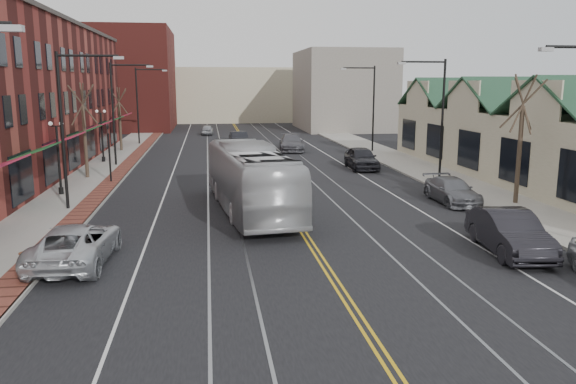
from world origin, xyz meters
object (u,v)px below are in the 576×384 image
object	(u,v)px
transit_bus	(251,179)
parked_car_b	(509,232)
parked_suv	(76,244)
parked_car_c	(452,191)
parked_car_d	(362,158)

from	to	relation	value
transit_bus	parked_car_b	xyz separation A→B (m)	(9.50, -8.60, -0.88)
transit_bus	parked_car_b	distance (m)	12.84
parked_suv	parked_car_c	xyz separation A→B (m)	(18.39, 8.26, -0.07)
transit_bus	parked_car_c	size ratio (longest dim) A/B	2.62
parked_suv	parked_car_b	xyz separation A→B (m)	(16.59, -1.02, 0.08)
parked_suv	parked_car_b	size ratio (longest dim) A/B	1.07
transit_bus	parked_car_c	bearing A→B (deg)	177.14
parked_suv	parked_car_b	world-z (taller)	parked_car_b
transit_bus	parked_car_d	world-z (taller)	transit_bus
parked_car_c	parked_suv	bearing A→B (deg)	-156.18
parked_suv	parked_car_b	bearing A→B (deg)	179.48
transit_bus	parked_car_b	world-z (taller)	transit_bus
parked_car_d	parked_car_c	bearing A→B (deg)	-80.45
transit_bus	parked_suv	distance (m)	10.42
parked_car_c	parked_car_d	world-z (taller)	parked_car_d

